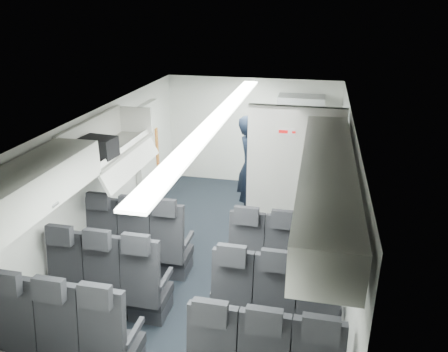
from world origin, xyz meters
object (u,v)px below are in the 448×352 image
at_px(carry_on_bag, 99,147).
at_px(flight_attendant, 250,167).
at_px(seat_row_front, 209,254).
at_px(galley_unit, 298,145).
at_px(boarding_door, 148,155).
at_px(seat_row_mid, 190,295).

bearing_deg(carry_on_bag, flight_attendant, 58.70).
height_order(seat_row_front, galley_unit, galley_unit).
xyz_separation_m(boarding_door, flight_attendant, (1.85, -0.05, -0.06)).
bearing_deg(seat_row_mid, flight_attendant, 85.84).
bearing_deg(boarding_door, carry_on_bag, -83.33).
bearing_deg(flight_attendant, seat_row_front, 167.87).
bearing_deg(carry_on_bag, galley_unit, 60.72).
relative_size(galley_unit, carry_on_bag, 4.51).
relative_size(boarding_door, flight_attendant, 1.04).
height_order(galley_unit, carry_on_bag, carry_on_bag).
distance_m(seat_row_front, boarding_door, 2.71).
xyz_separation_m(flight_attendant, carry_on_bag, (-1.60, -2.12, 0.93)).
height_order(flight_attendant, carry_on_bag, carry_on_bag).
relative_size(seat_row_front, seat_row_mid, 1.00).
bearing_deg(galley_unit, flight_attendant, -121.21).
distance_m(seat_row_mid, flight_attendant, 2.99).
distance_m(seat_row_mid, boarding_door, 3.45).
bearing_deg(seat_row_mid, galley_unit, 77.12).
bearing_deg(seat_row_front, carry_on_bag, -176.57).
distance_m(seat_row_mid, galley_unit, 4.30).
xyz_separation_m(seat_row_front, flight_attendant, (0.21, 2.04, 0.49)).
bearing_deg(carry_on_bag, boarding_door, 102.37).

